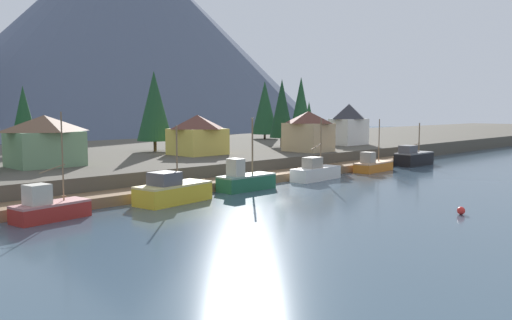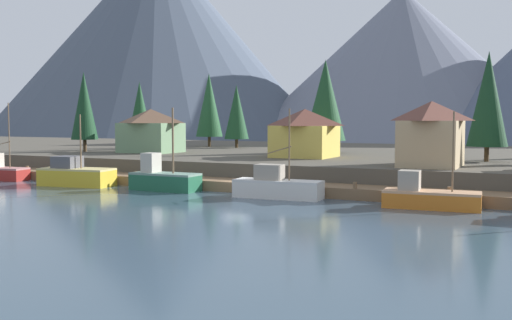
% 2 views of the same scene
% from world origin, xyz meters
% --- Properties ---
extents(ground_plane, '(400.00, 400.00, 1.00)m').
position_xyz_m(ground_plane, '(0.00, 20.00, -0.50)').
color(ground_plane, '#384C5B').
extents(dock, '(80.00, 4.00, 1.60)m').
position_xyz_m(dock, '(0.00, 1.99, 0.50)').
color(dock, brown).
rests_on(dock, ground_plane).
extents(shoreline_bank, '(400.00, 56.00, 2.50)m').
position_xyz_m(shoreline_bank, '(0.00, 32.00, 1.25)').
color(shoreline_bank, '#4C473D').
rests_on(shoreline_bank, ground_plane).
extents(mountain_east_peak, '(167.43, 167.43, 82.98)m').
position_xyz_m(mountain_east_peak, '(71.19, 152.73, 41.49)').
color(mountain_east_peak, '#4C566B').
rests_on(mountain_east_peak, ground_plane).
extents(fishing_boat_red, '(6.54, 3.22, 9.02)m').
position_xyz_m(fishing_boat_red, '(-30.29, -1.77, 1.05)').
color(fishing_boat_red, maroon).
rests_on(fishing_boat_red, ground_plane).
extents(fishing_boat_yellow, '(8.26, 4.25, 7.63)m').
position_xyz_m(fishing_boat_yellow, '(-18.08, -2.32, 1.18)').
color(fishing_boat_yellow, gold).
rests_on(fishing_boat_yellow, ground_plane).
extents(fishing_boat_green, '(7.12, 2.68, 8.26)m').
position_xyz_m(fishing_boat_green, '(-7.27, -1.47, 1.14)').
color(fishing_boat_green, '#1E5B3D').
rests_on(fishing_boat_green, ground_plane).
extents(fishing_boat_white, '(8.18, 3.03, 8.08)m').
position_xyz_m(fishing_boat_white, '(5.29, -1.65, 1.06)').
color(fishing_boat_white, silver).
rests_on(fishing_boat_white, ground_plane).
extents(fishing_boat_orange, '(7.68, 3.19, 7.74)m').
position_xyz_m(fishing_boat_orange, '(18.68, -1.75, 0.93)').
color(fishing_boat_orange, '#CC6B1E').
rests_on(fishing_boat_orange, ground_plane).
extents(fishing_boat_black, '(7.73, 3.05, 6.94)m').
position_xyz_m(fishing_boat_black, '(30.82, -1.68, 1.28)').
color(fishing_boat_black, black).
rests_on(fishing_boat_black, ground_plane).
extents(house_yellow, '(7.23, 6.86, 5.87)m').
position_xyz_m(house_yellow, '(0.59, 16.85, 5.50)').
color(house_yellow, gold).
rests_on(house_yellow, shoreline_bank).
extents(house_green, '(8.05, 6.19, 6.03)m').
position_xyz_m(house_green, '(-22.33, 16.79, 5.58)').
color(house_green, '#6B8E66').
rests_on(house_green, shoreline_bank).
extents(house_tan, '(5.75, 6.98, 6.39)m').
position_xyz_m(house_tan, '(16.90, 9.14, 5.76)').
color(house_tan, tan).
rests_on(house_tan, shoreline_bank).
extents(house_white, '(7.36, 4.67, 7.67)m').
position_xyz_m(house_white, '(34.38, 13.67, 6.42)').
color(house_white, silver).
rests_on(house_white, shoreline_bank).
extents(conifer_near_left, '(5.84, 5.84, 12.97)m').
position_xyz_m(conifer_near_left, '(37.60, 38.76, 9.52)').
color(conifer_near_left, '#4C3823').
rests_on(conifer_near_left, shoreline_bank).
extents(conifer_near_right, '(3.95, 3.95, 10.13)m').
position_xyz_m(conifer_near_right, '(-17.95, 33.76, 8.27)').
color(conifer_near_right, '#4C3823').
rests_on(conifer_near_right, shoreline_bank).
extents(conifer_mid_left, '(2.54, 2.54, 8.09)m').
position_xyz_m(conifer_mid_left, '(26.14, 16.59, 7.42)').
color(conifer_mid_left, '#4C3823').
rests_on(conifer_mid_left, shoreline_bank).
extents(conifer_mid_right, '(4.70, 4.70, 13.69)m').
position_xyz_m(conifer_mid_right, '(40.88, 30.93, 10.25)').
color(conifer_mid_right, '#4C3823').
rests_on(conifer_mid_right, shoreline_bank).
extents(conifer_back_right, '(4.31, 4.31, 11.97)m').
position_xyz_m(conifer_back_right, '(21.16, 18.69, 9.31)').
color(conifer_back_right, '#4C3823').
rests_on(conifer_back_right, shoreline_bank).
extents(conifer_far_left, '(5.62, 5.62, 12.73)m').
position_xyz_m(conifer_far_left, '(-0.28, 26.55, 9.71)').
color(conifer_far_left, '#4C3823').
rests_on(conifer_far_left, shoreline_bank).
extents(channel_buoy, '(0.70, 0.70, 0.70)m').
position_xyz_m(channel_buoy, '(-3.64, -25.06, 0.35)').
color(channel_buoy, red).
rests_on(channel_buoy, ground_plane).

